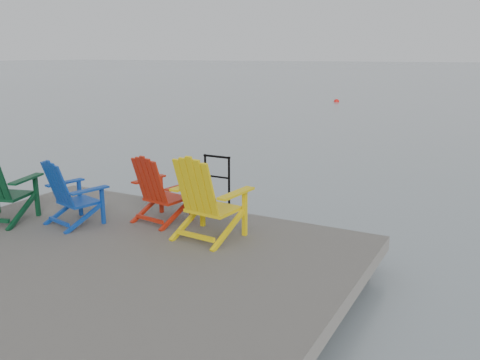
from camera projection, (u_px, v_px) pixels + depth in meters
The scene contains 7 objects.
ground at pixel (102, 296), 6.39m from camera, with size 400.00×400.00×0.00m, color slate.
dock at pixel (100, 270), 6.31m from camera, with size 6.00×5.00×1.40m.
handrail at pixel (217, 177), 8.12m from camera, with size 0.48×0.04×0.90m.
chair_blue at pixel (71, 192), 7.42m from camera, with size 0.90×0.85×0.98m.
chair_red at pixel (160, 189), 7.54m from camera, with size 0.90×0.85×1.02m.
chair_yellow at pixel (207, 197), 6.83m from camera, with size 0.99×0.92×1.17m.
buoy_b at pixel (336, 102), 32.27m from camera, with size 0.35×0.35×0.35m, color red.
Camera 1 is at (4.29, -4.34, 2.96)m, focal length 38.00 mm.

